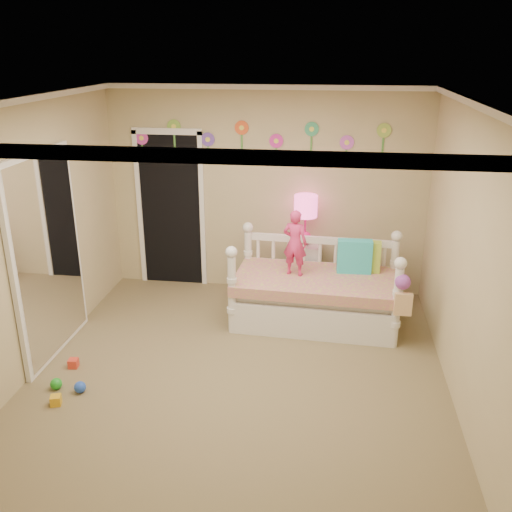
# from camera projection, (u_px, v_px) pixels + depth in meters

# --- Properties ---
(floor) EXTENTS (4.00, 4.50, 0.01)m
(floor) POSITION_uv_depth(u_px,v_px,m) (237.00, 378.00, 5.44)
(floor) COLOR #7F684C
(floor) RESTS_ON ground
(ceiling) EXTENTS (4.00, 4.50, 0.01)m
(ceiling) POSITION_uv_depth(u_px,v_px,m) (234.00, 102.00, 4.52)
(ceiling) COLOR white
(ceiling) RESTS_ON floor
(back_wall) EXTENTS (4.00, 0.01, 2.60)m
(back_wall) POSITION_uv_depth(u_px,v_px,m) (266.00, 192.00, 7.07)
(back_wall) COLOR tan
(back_wall) RESTS_ON floor
(left_wall) EXTENTS (0.01, 4.50, 2.60)m
(left_wall) POSITION_uv_depth(u_px,v_px,m) (25.00, 242.00, 5.24)
(left_wall) COLOR tan
(left_wall) RESTS_ON floor
(right_wall) EXTENTS (0.01, 4.50, 2.60)m
(right_wall) POSITION_uv_depth(u_px,v_px,m) (469.00, 264.00, 4.72)
(right_wall) COLOR tan
(right_wall) RESTS_ON floor
(crown_molding) EXTENTS (4.00, 4.50, 0.06)m
(crown_molding) POSITION_uv_depth(u_px,v_px,m) (234.00, 105.00, 4.53)
(crown_molding) COLOR white
(crown_molding) RESTS_ON ceiling
(daybed) EXTENTS (1.92, 1.10, 1.01)m
(daybed) POSITION_uv_depth(u_px,v_px,m) (316.00, 281.00, 6.40)
(daybed) COLOR white
(daybed) RESTS_ON floor
(pillow_turquoise) EXTENTS (0.39, 0.15, 0.39)m
(pillow_turquoise) POSITION_uv_depth(u_px,v_px,m) (354.00, 256.00, 6.43)
(pillow_turquoise) COLOR #27C4C0
(pillow_turquoise) RESTS_ON daybed
(pillow_lime) EXTENTS (0.39, 0.16, 0.36)m
(pillow_lime) POSITION_uv_depth(u_px,v_px,m) (364.00, 256.00, 6.47)
(pillow_lime) COLOR #A8CE3E
(pillow_lime) RESTS_ON daybed
(child) EXTENTS (0.32, 0.25, 0.76)m
(child) POSITION_uv_depth(u_px,v_px,m) (295.00, 243.00, 6.30)
(child) COLOR #E73477
(child) RESTS_ON daybed
(nightstand) EXTENTS (0.43, 0.34, 0.69)m
(nightstand) POSITION_uv_depth(u_px,v_px,m) (304.00, 270.00, 7.15)
(nightstand) COLOR white
(nightstand) RESTS_ON floor
(table_lamp) EXTENTS (0.29, 0.29, 0.63)m
(table_lamp) POSITION_uv_depth(u_px,v_px,m) (306.00, 212.00, 6.88)
(table_lamp) COLOR #CF1B6A
(table_lamp) RESTS_ON nightstand
(closet_doorway) EXTENTS (0.90, 0.04, 2.07)m
(closet_doorway) POSITION_uv_depth(u_px,v_px,m) (171.00, 209.00, 7.31)
(closet_doorway) COLOR black
(closet_doorway) RESTS_ON back_wall
(flower_decals) EXTENTS (3.40, 0.02, 0.50)m
(flower_decals) POSITION_uv_depth(u_px,v_px,m) (259.00, 141.00, 6.84)
(flower_decals) COLOR #B2668C
(flower_decals) RESTS_ON back_wall
(mirror_closet) EXTENTS (0.07, 1.30, 2.10)m
(mirror_closet) POSITION_uv_depth(u_px,v_px,m) (48.00, 257.00, 5.60)
(mirror_closet) COLOR white
(mirror_closet) RESTS_ON left_wall
(hanging_bag) EXTENTS (0.20, 0.16, 0.36)m
(hanging_bag) POSITION_uv_depth(u_px,v_px,m) (402.00, 296.00, 5.74)
(hanging_bag) COLOR beige
(hanging_bag) RESTS_ON daybed
(toy_scatter) EXTENTS (0.85, 1.33, 0.11)m
(toy_scatter) POSITION_uv_depth(u_px,v_px,m) (52.00, 377.00, 5.36)
(toy_scatter) COLOR #996666
(toy_scatter) RESTS_ON floor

